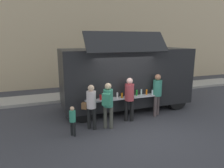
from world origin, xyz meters
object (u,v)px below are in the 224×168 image
object	(u,v)px
food_truck_main	(126,76)
customer_front_ordering	(129,96)
customer_extra_browsing	(157,91)
child_near_queue	(73,118)
customer_mid_with_backpack	(108,101)
trash_bin	(162,82)
customer_rear_waiting	(91,103)

from	to	relation	value
food_truck_main	customer_front_ordering	size ratio (longest dim) A/B	3.32
customer_extra_browsing	child_near_queue	bearing A→B (deg)	67.66
customer_mid_with_backpack	customer_extra_browsing	xyz separation A→B (m)	(2.35, 0.50, 0.03)
customer_extra_browsing	child_near_queue	size ratio (longest dim) A/B	1.72
food_truck_main	customer_front_ordering	world-z (taller)	food_truck_main
trash_bin	customer_rear_waiting	xyz separation A→B (m)	(-5.67, -4.01, 0.47)
trash_bin	child_near_queue	bearing A→B (deg)	-146.03
customer_mid_with_backpack	customer_extra_browsing	distance (m)	2.41
food_truck_main	customer_rear_waiting	world-z (taller)	food_truck_main
customer_front_ordering	food_truck_main	bearing A→B (deg)	5.64
customer_mid_with_backpack	food_truck_main	bearing A→B (deg)	-6.56
food_truck_main	trash_bin	bearing A→B (deg)	33.95
customer_rear_waiting	customer_extra_browsing	distance (m)	2.95
customer_extra_browsing	customer_front_ordering	bearing A→B (deg)	63.42
customer_rear_waiting	child_near_queue	world-z (taller)	customer_rear_waiting
customer_front_ordering	child_near_queue	xyz separation A→B (m)	(-2.30, -0.49, -0.42)
trash_bin	customer_extra_browsing	bearing A→B (deg)	-126.67
customer_front_ordering	child_near_queue	world-z (taller)	customer_front_ordering
customer_front_ordering	customer_extra_browsing	size ratio (longest dim) A/B	0.98
food_truck_main	customer_rear_waiting	distance (m)	2.73
food_truck_main	customer_mid_with_backpack	xyz separation A→B (m)	(-1.51, -1.86, -0.48)
trash_bin	customer_extra_browsing	distance (m)	4.62
trash_bin	customer_rear_waiting	world-z (taller)	customer_rear_waiting
customer_rear_waiting	customer_extra_browsing	bearing A→B (deg)	-45.60
customer_mid_with_backpack	customer_rear_waiting	xyz separation A→B (m)	(-0.57, 0.18, -0.06)
child_near_queue	customer_extra_browsing	bearing A→B (deg)	-25.93
trash_bin	customer_mid_with_backpack	bearing A→B (deg)	-140.61
child_near_queue	customer_mid_with_backpack	bearing A→B (deg)	-30.50
food_truck_main	customer_front_ordering	distance (m)	1.64
customer_front_ordering	child_near_queue	size ratio (longest dim) A/B	1.68
customer_extra_browsing	customer_rear_waiting	bearing A→B (deg)	64.42
customer_rear_waiting	child_near_queue	size ratio (longest dim) A/B	1.59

